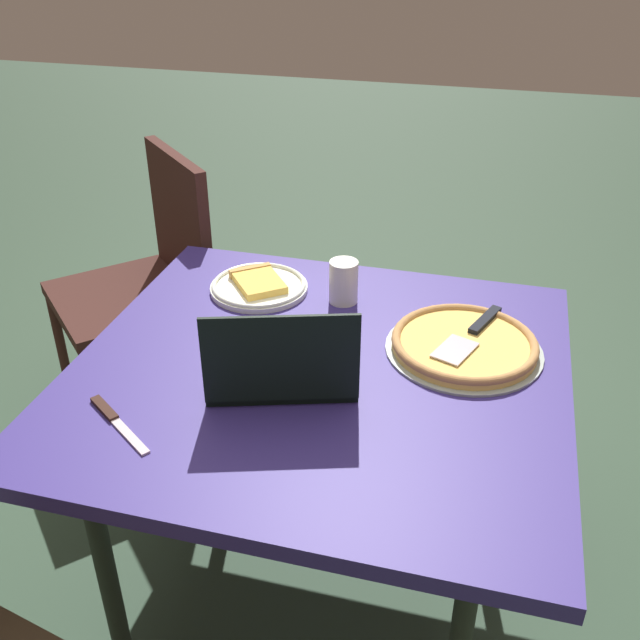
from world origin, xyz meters
TOP-DOWN VIEW (x-y plane):
  - ground_plane at (0.00, 0.00)m, footprint 12.00×12.00m
  - dining_table at (0.00, 0.00)m, footprint 1.10×1.04m
  - laptop at (0.06, 0.10)m, footprint 0.37×0.30m
  - pizza_plate at (0.25, -0.31)m, footprint 0.26×0.26m
  - pizza_tray at (-0.31, -0.15)m, footprint 0.37×0.37m
  - table_knife at (0.35, 0.30)m, footprint 0.19×0.15m
  - drink_cup at (0.02, -0.31)m, footprint 0.07×0.07m
  - chair_far at (0.76, -0.63)m, footprint 0.65×0.65m

SIDE VIEW (x-z plane):
  - ground_plane at x=0.00m, z-range 0.00..0.00m
  - chair_far at x=0.76m, z-range 0.07..0.99m
  - dining_table at x=0.00m, z-range 0.30..1.00m
  - table_knife at x=0.35m, z-range 0.70..0.71m
  - pizza_plate at x=0.25m, z-range 0.70..0.74m
  - pizza_tray at x=-0.31m, z-range 0.70..0.74m
  - laptop at x=0.06m, z-range 0.64..0.86m
  - drink_cup at x=0.02m, z-range 0.71..0.82m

